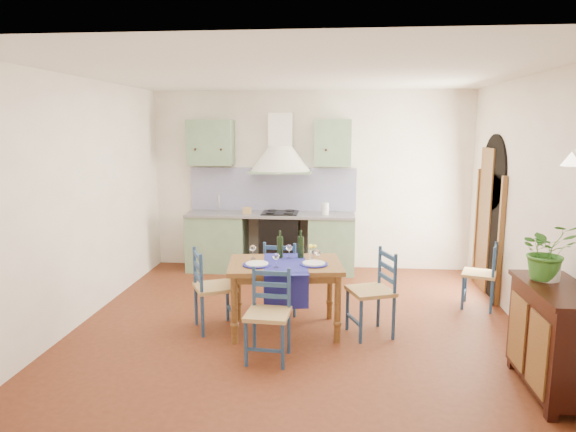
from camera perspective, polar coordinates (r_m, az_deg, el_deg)
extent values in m
plane|color=#48200F|center=(6.05, 1.18, -11.88)|extent=(5.00, 5.00, 0.00)
cube|color=white|center=(8.15, 2.50, 3.95)|extent=(5.00, 0.04, 2.80)
cube|color=gray|center=(8.21, -7.84, -2.89)|extent=(0.90, 0.60, 0.88)
cube|color=gray|center=(8.00, 4.84, -3.17)|extent=(0.70, 0.60, 0.88)
cube|color=black|center=(8.04, -0.87, -3.06)|extent=(0.60, 0.58, 0.88)
cube|color=gray|center=(7.97, -1.95, 0.19)|extent=(2.60, 0.64, 0.04)
cube|color=silver|center=(8.12, -7.91, 0.25)|extent=(0.45, 0.40, 0.03)
cylinder|color=silver|center=(8.27, -7.66, 1.51)|extent=(0.02, 0.02, 0.26)
cube|color=black|center=(7.95, -0.88, 0.35)|extent=(0.55, 0.48, 0.02)
cube|color=black|center=(8.21, -1.87, -5.68)|extent=(2.60, 0.50, 0.08)
cube|color=#0A0B5C|center=(8.19, -1.73, 3.00)|extent=(2.65, 0.05, 0.68)
cube|color=gray|center=(8.16, -8.58, 8.08)|extent=(0.70, 0.34, 0.70)
cube|color=gray|center=(7.92, 5.02, 8.10)|extent=(0.55, 0.34, 0.70)
cone|color=silver|center=(7.91, -0.85, 6.32)|extent=(0.96, 0.96, 0.40)
cube|color=silver|center=(7.99, -0.79, 9.59)|extent=(0.36, 0.30, 0.50)
cube|color=white|center=(6.04, 25.62, 0.90)|extent=(0.04, 5.00, 2.80)
cube|color=black|center=(7.44, 21.51, -1.79)|extent=(0.03, 1.00, 1.65)
cylinder|color=black|center=(7.33, 21.91, 4.55)|extent=(0.03, 1.00, 1.00)
cube|color=brown|center=(6.93, 22.53, -2.68)|extent=(0.06, 0.06, 1.65)
cube|color=brown|center=(7.94, 20.27, -1.00)|extent=(0.06, 0.06, 1.65)
cube|color=brown|center=(7.62, 21.02, -0.31)|extent=(0.04, 0.55, 1.96)
cone|color=#FFEDC6|center=(4.87, 28.96, 5.58)|extent=(0.16, 0.16, 0.12)
cube|color=white|center=(6.36, -21.85, 1.58)|extent=(0.04, 5.00, 2.80)
cube|color=white|center=(5.64, 1.29, 15.62)|extent=(5.00, 5.00, 0.01)
cube|color=brown|center=(5.63, -0.32, -5.51)|extent=(1.32, 0.97, 0.05)
cube|color=brown|center=(5.64, -0.32, -6.15)|extent=(1.18, 0.83, 0.08)
cylinder|color=brown|center=(5.44, -5.98, -10.41)|extent=(0.07, 0.07, 0.72)
cylinder|color=brown|center=(6.07, -5.57, -8.21)|extent=(0.07, 0.07, 0.72)
cylinder|color=brown|center=(5.47, 5.54, -10.26)|extent=(0.07, 0.07, 0.72)
cylinder|color=brown|center=(6.10, 4.69, -8.10)|extent=(0.07, 0.07, 0.72)
cube|color=navy|center=(5.57, -0.31, -5.36)|extent=(0.57, 0.97, 0.01)
cube|color=navy|center=(5.27, -0.17, -8.33)|extent=(0.46, 0.08, 0.38)
cylinder|color=navy|center=(5.52, -3.47, -5.41)|extent=(0.30, 0.30, 0.01)
cylinder|color=white|center=(5.51, -3.47, -5.31)|extent=(0.24, 0.24, 0.01)
cylinder|color=navy|center=(5.54, 2.88, -5.35)|extent=(0.30, 0.30, 0.01)
cylinder|color=white|center=(5.53, 2.88, -5.25)|extent=(0.24, 0.24, 0.01)
cylinder|color=black|center=(5.78, -0.90, -3.21)|extent=(0.07, 0.07, 0.32)
cylinder|color=black|center=(5.79, 1.42, -3.19)|extent=(0.07, 0.07, 0.32)
cylinder|color=white|center=(5.77, 2.66, -4.26)|extent=(0.05, 0.05, 0.10)
sphere|color=yellow|center=(5.75, 2.67, -3.39)|extent=(0.10, 0.10, 0.10)
cylinder|color=navy|center=(4.99, -4.70, -13.98)|extent=(0.04, 0.04, 0.45)
cylinder|color=navy|center=(5.23, -3.78, -10.29)|extent=(0.04, 0.04, 0.88)
cylinder|color=navy|center=(4.92, -0.59, -14.30)|extent=(0.04, 0.04, 0.45)
cylinder|color=navy|center=(5.16, 0.10, -10.54)|extent=(0.04, 0.04, 0.88)
cube|color=#A28C4E|center=(5.02, -2.26, -10.85)|extent=(0.44, 0.44, 0.04)
cube|color=navy|center=(5.14, -1.86, -8.89)|extent=(0.37, 0.05, 0.04)
cube|color=navy|center=(5.10, -1.87, -7.64)|extent=(0.37, 0.05, 0.04)
cube|color=navy|center=(5.07, -1.88, -6.37)|extent=(0.37, 0.05, 0.04)
cube|color=navy|center=(4.97, -2.66, -14.67)|extent=(0.35, 0.05, 0.02)
cylinder|color=navy|center=(6.51, 1.20, -8.12)|extent=(0.04, 0.04, 0.46)
cylinder|color=navy|center=(6.10, 0.74, -7.18)|extent=(0.04, 0.04, 0.90)
cylinder|color=navy|center=(6.57, -1.94, -7.96)|extent=(0.04, 0.04, 0.46)
cylinder|color=navy|center=(6.16, -2.59, -7.02)|extent=(0.04, 0.04, 0.90)
cube|color=#A28C4E|center=(6.29, -0.65, -6.42)|extent=(0.45, 0.45, 0.04)
cube|color=navy|center=(6.09, -0.94, -5.76)|extent=(0.38, 0.05, 0.04)
cube|color=navy|center=(6.06, -0.94, -4.66)|extent=(0.38, 0.05, 0.04)
cube|color=navy|center=(6.03, -0.94, -3.56)|extent=(0.38, 0.05, 0.04)
cube|color=navy|center=(6.55, -0.38, -8.46)|extent=(0.36, 0.05, 0.02)
cylinder|color=navy|center=(5.76, -5.83, -10.55)|extent=(0.04, 0.04, 0.47)
cylinder|color=navy|center=(5.61, -9.55, -8.77)|extent=(0.04, 0.04, 0.92)
cylinder|color=navy|center=(6.10, -6.73, -9.40)|extent=(0.04, 0.04, 0.47)
cylinder|color=navy|center=(5.95, -10.24, -7.69)|extent=(0.04, 0.04, 0.92)
cube|color=#A28C4E|center=(5.81, -8.11, -7.82)|extent=(0.57, 0.57, 0.04)
cube|color=navy|center=(5.74, -9.95, -6.76)|extent=(0.19, 0.36, 0.05)
cube|color=navy|center=(5.70, -9.99, -5.58)|extent=(0.19, 0.36, 0.05)
cube|color=navy|center=(5.67, -10.02, -4.38)|extent=(0.19, 0.36, 0.05)
cube|color=navy|center=(5.94, -6.28, -10.42)|extent=(0.19, 0.34, 0.03)
cylinder|color=navy|center=(5.83, 6.62, -10.26)|extent=(0.04, 0.04, 0.48)
cylinder|color=navy|center=(5.90, 10.08, -7.75)|extent=(0.04, 0.04, 0.94)
cylinder|color=navy|center=(5.51, 8.10, -11.53)|extent=(0.04, 0.04, 0.48)
cylinder|color=navy|center=(5.58, 11.74, -8.84)|extent=(0.04, 0.04, 0.94)
cube|color=#A28C4E|center=(5.66, 9.17, -8.23)|extent=(0.56, 0.56, 0.04)
cube|color=navy|center=(5.70, 10.93, -6.79)|extent=(0.16, 0.38, 0.05)
cube|color=navy|center=(5.66, 10.97, -5.57)|extent=(0.16, 0.38, 0.05)
cube|color=navy|center=(5.63, 11.02, -4.35)|extent=(0.16, 0.38, 0.05)
cube|color=navy|center=(5.69, 7.33, -11.37)|extent=(0.16, 0.36, 0.03)
cylinder|color=navy|center=(7.08, 19.13, -7.33)|extent=(0.03, 0.03, 0.42)
cylinder|color=navy|center=(7.01, 21.92, -5.96)|extent=(0.03, 0.03, 0.83)
cylinder|color=navy|center=(6.77, 18.84, -8.11)|extent=(0.03, 0.03, 0.42)
cylinder|color=navy|center=(6.69, 21.77, -6.69)|extent=(0.03, 0.03, 0.83)
cube|color=#A28C4E|center=(6.85, 20.47, -6.02)|extent=(0.49, 0.49, 0.04)
cube|color=navy|center=(6.81, 21.92, -5.20)|extent=(0.14, 0.34, 0.04)
cube|color=navy|center=(6.79, 21.98, -4.30)|extent=(0.14, 0.34, 0.04)
cube|color=navy|center=(6.76, 22.04, -3.39)|extent=(0.14, 0.34, 0.04)
cube|color=navy|center=(6.94, 18.96, -8.07)|extent=(0.14, 0.32, 0.02)
cube|color=black|center=(4.97, 27.62, -11.94)|extent=(0.45, 1.00, 0.82)
cube|color=black|center=(4.83, 28.02, -7.24)|extent=(0.50, 1.05, 0.04)
cube|color=brown|center=(4.70, 25.98, -13.57)|extent=(0.02, 0.38, 0.63)
cube|color=brown|center=(5.10, 24.16, -11.58)|extent=(0.02, 0.38, 0.63)
cube|color=black|center=(4.72, 27.18, -19.09)|extent=(0.08, 0.08, 0.08)
cube|color=black|center=(5.45, 23.69, -14.79)|extent=(0.08, 0.08, 0.08)
cube|color=black|center=(5.57, 27.22, -14.53)|extent=(0.08, 0.08, 0.08)
imported|color=#347526|center=(4.95, 26.84, -3.49)|extent=(0.51, 0.46, 0.50)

